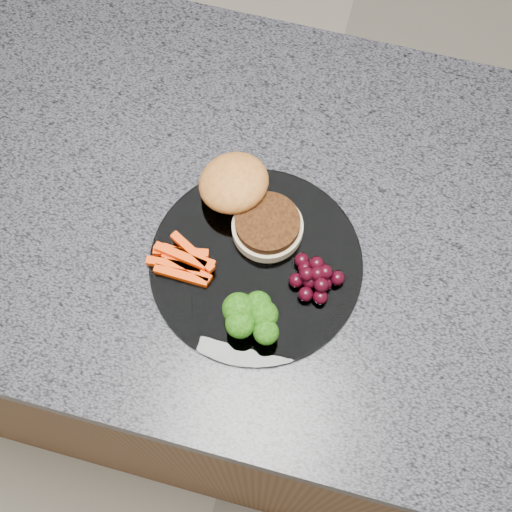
{
  "coord_description": "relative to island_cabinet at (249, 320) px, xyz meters",
  "views": [
    {
      "loc": [
        0.12,
        -0.38,
        1.71
      ],
      "look_at": [
        0.03,
        -0.07,
        0.93
      ],
      "focal_mm": 50.0,
      "sensor_mm": 36.0,
      "label": 1
    }
  ],
  "objects": [
    {
      "name": "countertop",
      "position": [
        0.0,
        0.0,
        0.45
      ],
      "size": [
        1.2,
        0.6,
        0.04
      ],
      "primitive_type": "cube",
      "color": "#44444D",
      "rests_on": "island_cabinet"
    },
    {
      "name": "grape_bunch",
      "position": [
        0.11,
        -0.08,
        0.49
      ],
      "size": [
        0.06,
        0.06,
        0.03
      ],
      "rotation": [
        0.0,
        0.0,
        -0.16
      ],
      "color": "black",
      "rests_on": "plate"
    },
    {
      "name": "burger",
      "position": [
        0.0,
        -0.0,
        0.5
      ],
      "size": [
        0.17,
        0.15,
        0.05
      ],
      "rotation": [
        0.0,
        0.0,
        -0.38
      ],
      "color": "#C9B58E",
      "rests_on": "plate"
    },
    {
      "name": "island_cabinet",
      "position": [
        0.0,
        0.0,
        0.0
      ],
      "size": [
        1.2,
        0.6,
        0.86
      ],
      "primitive_type": "cube",
      "color": "brown",
      "rests_on": "ground"
    },
    {
      "name": "broccoli",
      "position": [
        0.05,
        -0.15,
        0.5
      ],
      "size": [
        0.07,
        0.06,
        0.05
      ],
      "rotation": [
        0.0,
        0.0,
        -0.17
      ],
      "color": "olive",
      "rests_on": "plate"
    },
    {
      "name": "carrot_sticks",
      "position": [
        -0.05,
        -0.09,
        0.48
      ],
      "size": [
        0.08,
        0.06,
        0.02
      ],
      "rotation": [
        0.0,
        0.0,
        -0.41
      ],
      "color": "#FF3F04",
      "rests_on": "plate"
    },
    {
      "name": "plate",
      "position": [
        0.03,
        -0.07,
        0.47
      ],
      "size": [
        0.26,
        0.26,
        0.01
      ],
      "primitive_type": "cylinder",
      "color": "white",
      "rests_on": "countertop"
    }
  ]
}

